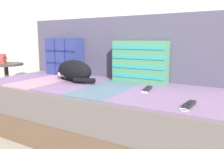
% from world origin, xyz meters
% --- Properties ---
extents(ground_plane, '(14.00, 14.00, 0.00)m').
position_xyz_m(ground_plane, '(0.00, 0.00, 0.00)').
color(ground_plane, '#A89E8E').
extents(couch, '(2.02, 0.90, 0.42)m').
position_xyz_m(couch, '(0.00, 0.10, 0.21)').
color(couch, brown).
rests_on(couch, ground_plane).
extents(sofa_backrest, '(1.98, 0.14, 0.56)m').
position_xyz_m(sofa_backrest, '(0.00, 0.48, 0.70)').
color(sofa_backrest, '#514C60').
rests_on(sofa_backrest, couch).
extents(throw_pillow_quilted, '(0.40, 0.14, 0.37)m').
position_xyz_m(throw_pillow_quilted, '(-0.54, 0.33, 0.61)').
color(throw_pillow_quilted, navy).
rests_on(throw_pillow_quilted, couch).
extents(throw_pillow_striped, '(0.46, 0.14, 0.34)m').
position_xyz_m(throw_pillow_striped, '(0.28, 0.33, 0.59)').
color(throw_pillow_striped, '#4C9366').
rests_on(throw_pillow_striped, couch).
extents(sleeping_cat, '(0.46, 0.28, 0.18)m').
position_xyz_m(sleeping_cat, '(-0.25, 0.11, 0.51)').
color(sleeping_cat, black).
rests_on(sleeping_cat, couch).
extents(game_remote_near, '(0.06, 0.19, 0.02)m').
position_xyz_m(game_remote_near, '(0.44, 0.09, 0.43)').
color(game_remote_near, black).
rests_on(game_remote_near, couch).
extents(game_remote_far, '(0.06, 0.19, 0.02)m').
position_xyz_m(game_remote_far, '(0.77, -0.17, 0.43)').
color(game_remote_far, black).
rests_on(game_remote_far, couch).
extents(end_table, '(0.37, 0.37, 0.51)m').
position_xyz_m(end_table, '(-1.27, 0.19, 0.35)').
color(end_table, '#423833').
rests_on(end_table, ground_plane).
extents(coffee_mug, '(0.09, 0.08, 0.11)m').
position_xyz_m(coffee_mug, '(-1.26, 0.14, 0.57)').
color(coffee_mug, '#9E3D38').
rests_on(coffee_mug, end_table).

